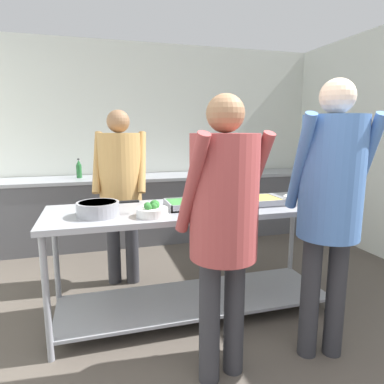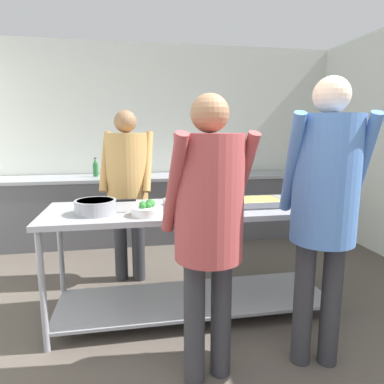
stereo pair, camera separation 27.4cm
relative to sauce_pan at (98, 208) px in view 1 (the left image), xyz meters
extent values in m
cube|color=silver|center=(0.73, 2.48, 0.38)|extent=(5.03, 0.06, 2.65)
cube|color=#4C4C51|center=(0.73, 2.11, -0.53)|extent=(4.87, 0.62, 0.84)
cube|color=gray|center=(0.73, 2.11, -0.09)|extent=(4.87, 0.65, 0.04)
cube|color=black|center=(1.17, 2.11, -0.08)|extent=(0.55, 0.45, 0.02)
cube|color=gray|center=(0.73, 0.09, -0.07)|extent=(2.25, 0.73, 0.04)
cube|color=gray|center=(0.73, 0.09, -0.83)|extent=(2.17, 0.65, 0.02)
cylinder|color=gray|center=(-0.34, -0.23, -0.52)|extent=(0.04, 0.04, 0.85)
cylinder|color=gray|center=(1.81, -0.23, -0.52)|extent=(0.04, 0.04, 0.85)
cylinder|color=gray|center=(-0.34, 0.41, -0.52)|extent=(0.04, 0.04, 0.85)
cylinder|color=gray|center=(1.81, 0.41, -0.52)|extent=(0.04, 0.04, 0.85)
cylinder|color=gray|center=(0.00, 0.00, 0.00)|extent=(0.29, 0.29, 0.10)
cylinder|color=beige|center=(0.00, 0.00, 0.04)|extent=(0.26, 0.26, 0.01)
cylinder|color=black|center=(0.21, 0.00, 0.04)|extent=(0.14, 0.02, 0.02)
cylinder|color=silver|center=(0.36, -0.11, -0.02)|extent=(0.22, 0.22, 0.06)
sphere|color=#2D702D|center=(0.38, -0.11, 0.02)|extent=(0.05, 0.05, 0.05)
sphere|color=#2D702D|center=(0.38, -0.08, 0.02)|extent=(0.07, 0.07, 0.07)
sphere|color=#2D702D|center=(0.33, -0.10, 0.02)|extent=(0.05, 0.05, 0.05)
sphere|color=#2D702D|center=(0.33, -0.15, 0.02)|extent=(0.05, 0.05, 0.05)
sphere|color=#2D702D|center=(0.37, -0.13, 0.02)|extent=(0.05, 0.05, 0.05)
cube|color=gray|center=(0.74, 0.08, -0.05)|extent=(0.47, 0.29, 0.01)
cube|color=#387A38|center=(0.74, 0.08, -0.02)|extent=(0.45, 0.27, 0.04)
cube|color=gray|center=(0.74, -0.06, -0.03)|extent=(0.47, 0.01, 0.05)
cube|color=gray|center=(0.74, 0.22, -0.03)|extent=(0.47, 0.01, 0.05)
cube|color=gray|center=(0.51, 0.08, -0.03)|extent=(0.01, 0.29, 0.05)
cube|color=gray|center=(0.97, 0.08, -0.03)|extent=(0.01, 0.29, 0.05)
cube|color=gray|center=(1.22, 0.04, -0.05)|extent=(0.40, 0.29, 0.01)
cube|color=gold|center=(1.22, 0.04, -0.02)|extent=(0.38, 0.27, 0.04)
cube|color=gray|center=(1.22, -0.10, -0.03)|extent=(0.40, 0.01, 0.05)
cube|color=gray|center=(1.22, 0.18, -0.03)|extent=(0.40, 0.01, 0.05)
cube|color=gray|center=(1.02, 0.04, -0.03)|extent=(0.01, 0.29, 0.05)
cube|color=gray|center=(1.41, 0.04, -0.03)|extent=(0.01, 0.29, 0.05)
cylinder|color=white|center=(1.57, -0.02, -0.05)|extent=(0.23, 0.23, 0.01)
cylinder|color=white|center=(1.57, -0.02, -0.04)|extent=(0.23, 0.23, 0.01)
cylinder|color=white|center=(1.57, -0.02, -0.02)|extent=(0.23, 0.23, 0.01)
cylinder|color=white|center=(1.57, -0.02, -0.01)|extent=(0.23, 0.23, 0.01)
cylinder|color=white|center=(1.57, -0.02, 0.00)|extent=(0.22, 0.22, 0.01)
cylinder|color=#2D2D33|center=(0.59, -0.67, -0.57)|extent=(0.12, 0.12, 0.76)
cylinder|color=#2D2D33|center=(0.76, -0.64, -0.57)|extent=(0.12, 0.12, 0.76)
cylinder|color=#993D3D|center=(0.48, -0.70, 0.25)|extent=(0.14, 0.32, 0.57)
cylinder|color=#993D3D|center=(0.88, -0.61, 0.25)|extent=(0.14, 0.32, 0.57)
cylinder|color=#993D3D|center=(0.68, -0.65, 0.17)|extent=(0.39, 0.39, 0.70)
sphere|color=#8C6647|center=(0.68, -0.65, 0.63)|extent=(0.21, 0.21, 0.21)
cylinder|color=#2D2D33|center=(1.30, -0.63, -0.54)|extent=(0.12, 0.12, 0.82)
cylinder|color=#2D2D33|center=(1.47, -0.67, -0.54)|extent=(0.12, 0.12, 0.82)
cylinder|color=#4770B2|center=(1.19, -0.60, 0.34)|extent=(0.15, 0.34, 0.61)
cylinder|color=#4770B2|center=(1.58, -0.69, 0.34)|extent=(0.15, 0.34, 0.61)
cylinder|color=#4770B2|center=(1.38, -0.65, 0.25)|extent=(0.38, 0.38, 0.76)
sphere|color=beige|center=(1.38, -0.65, 0.73)|extent=(0.21, 0.21, 0.21)
cylinder|color=#2D2D33|center=(0.31, 0.82, -0.57)|extent=(0.13, 0.13, 0.76)
cylinder|color=#2D2D33|center=(0.13, 0.86, -0.57)|extent=(0.13, 0.13, 0.76)
cylinder|color=tan|center=(0.42, 0.80, 0.24)|extent=(0.14, 0.32, 0.57)
cylinder|color=tan|center=(0.02, 0.89, 0.24)|extent=(0.14, 0.32, 0.57)
cylinder|color=tan|center=(0.22, 0.84, 0.16)|extent=(0.39, 0.39, 0.70)
sphere|color=#8C6647|center=(0.22, 0.84, 0.61)|extent=(0.21, 0.21, 0.21)
cylinder|color=#23602D|center=(-0.20, 2.16, 0.02)|extent=(0.07, 0.07, 0.17)
cone|color=#23602D|center=(-0.20, 2.16, 0.13)|extent=(0.06, 0.06, 0.06)
cylinder|color=black|center=(-0.20, 2.16, 0.17)|extent=(0.03, 0.03, 0.02)
camera|label=1|loc=(-0.01, -2.40, 0.54)|focal=32.00mm
camera|label=2|loc=(0.25, -2.47, 0.54)|focal=32.00mm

